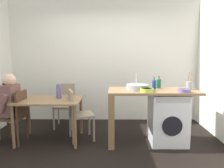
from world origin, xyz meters
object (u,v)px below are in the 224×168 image
vase (59,91)px  seated_person (6,104)px  chair_person_seat (16,114)px  chair_spare_by_wall (65,103)px  dining_table (49,105)px  mixing_bowl (147,90)px  bottle_tall_green (154,84)px  washing_machine (168,118)px  colander (184,90)px  utensil_crock (190,85)px  bottle_squat_brown (159,83)px  chair_opposite (77,112)px

vase → seated_person: bearing=-167.1°
chair_person_seat → chair_spare_by_wall: (0.65, 0.88, 0.00)m
dining_table → vase: vase is taller
mixing_bowl → vase: bearing=166.4°
dining_table → seated_person: bearing=-172.2°
chair_person_seat → chair_spare_by_wall: 1.09m
chair_person_seat → bottle_tall_green: bottle_tall_green is taller
washing_machine → colander: bearing=-49.3°
dining_table → mixing_bowl: bearing=-9.0°
utensil_crock → chair_person_seat: bearing=-178.2°
mixing_bowl → utensil_crock: (0.77, 0.25, 0.04)m
dining_table → colander: size_ratio=5.50×
colander → dining_table: bearing=172.8°
seated_person → bottle_squat_brown: 2.66m
chair_spare_by_wall → seated_person: size_ratio=0.75×
chair_spare_by_wall → seated_person: bearing=48.0°
mixing_bowl → bottle_tall_green: bearing=58.3°
utensil_crock → dining_table: bearing=179.7°
vase → chair_spare_by_wall: bearing=94.1°
mixing_bowl → colander: size_ratio=1.06×
mixing_bowl → bottle_squat_brown: bearing=55.2°
chair_person_seat → vase: (0.70, 0.20, 0.36)m
seated_person → bottle_tall_green: (2.52, 0.11, 0.34)m
washing_machine → utensil_crock: size_ratio=2.87×
bottle_squat_brown → vase: 1.78m
chair_spare_by_wall → bottle_tall_green: size_ratio=4.40×
chair_opposite → bottle_tall_green: bottle_tall_green is taller
chair_person_seat → bottle_squat_brown: (2.46, 0.23, 0.51)m
dining_table → seated_person: 0.71m
mixing_bowl → colander: bearing=-2.0°
bottle_tall_green → utensil_crock: utensil_crock is taller
chair_opposite → bottle_tall_green: 1.43m
chair_opposite → mixing_bowl: (1.17, -0.29, 0.44)m
colander → washing_machine: bearing=130.7°
chair_spare_by_wall → bottle_squat_brown: size_ratio=4.30×
chair_spare_by_wall → colander: colander is taller
dining_table → chair_opposite: chair_opposite is taller
chair_opposite → bottle_squat_brown: 1.53m
chair_spare_by_wall → bottle_tall_green: bottle_tall_green is taller
bottle_squat_brown → bottle_tall_green: bearing=-131.2°
bottle_tall_green → colander: size_ratio=1.02×
bottle_tall_green → vase: bearing=177.0°
bottle_tall_green → bottle_squat_brown: bottle_squat_brown is taller
colander → chair_spare_by_wall: bearing=153.7°
chair_opposite → utensil_crock: utensil_crock is taller
chair_person_seat → utensil_crock: (2.96, 0.09, 0.48)m
bottle_tall_green → seated_person: bearing=-177.5°
bottle_squat_brown → chair_spare_by_wall: bearing=160.5°
chair_person_seat → bottle_tall_green: bearing=-84.6°
bottle_tall_green → washing_machine: bearing=-18.2°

